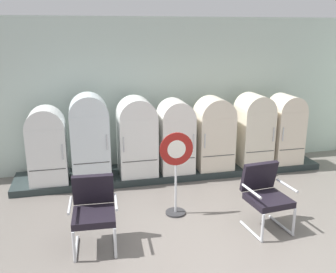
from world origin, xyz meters
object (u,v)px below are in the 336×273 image
at_px(refrigerator_2, 137,134).
at_px(refrigerator_0, 47,144).
at_px(refrigerator_1, 90,135).
at_px(sign_stand, 176,173).
at_px(armchair_right, 265,193).
at_px(refrigerator_6, 285,127).
at_px(refrigerator_3, 176,134).
at_px(refrigerator_4, 214,131).
at_px(refrigerator_5, 254,128).
at_px(armchair_left, 94,208).

bearing_deg(refrigerator_2, refrigerator_0, -178.52).
bearing_deg(refrigerator_1, sign_stand, -51.45).
distance_m(refrigerator_2, armchair_right, 2.74).
relative_size(refrigerator_2, refrigerator_6, 1.05).
relative_size(refrigerator_3, refrigerator_4, 0.99).
relative_size(refrigerator_0, armchair_right, 1.44).
bearing_deg(refrigerator_5, refrigerator_0, -179.40).
relative_size(refrigerator_1, refrigerator_6, 1.12).
bearing_deg(sign_stand, armchair_left, -155.09).
xyz_separation_m(refrigerator_4, armchair_left, (-2.45, -2.14, -0.33)).
xyz_separation_m(refrigerator_4, armchair_right, (-0.01, -2.22, -0.33)).
xyz_separation_m(refrigerator_0, refrigerator_3, (2.39, 0.03, 0.02)).
distance_m(armchair_left, armchair_right, 2.44).
height_order(refrigerator_1, sign_stand, refrigerator_1).
distance_m(refrigerator_2, sign_stand, 1.63).
relative_size(armchair_right, sign_stand, 0.71).
distance_m(refrigerator_4, sign_stand, 1.95).
height_order(refrigerator_5, armchair_right, refrigerator_5).
bearing_deg(refrigerator_0, refrigerator_6, 0.28).
height_order(refrigerator_0, refrigerator_4, refrigerator_4).
height_order(refrigerator_3, refrigerator_6, refrigerator_6).
height_order(refrigerator_3, refrigerator_4, refrigerator_4).
relative_size(refrigerator_0, refrigerator_6, 0.98).
xyz_separation_m(refrigerator_2, armchair_right, (1.53, -2.25, -0.36)).
bearing_deg(refrigerator_1, refrigerator_2, 1.17).
relative_size(refrigerator_1, refrigerator_2, 1.07).
xyz_separation_m(refrigerator_1, refrigerator_5, (3.28, 0.02, -0.07)).
xyz_separation_m(refrigerator_5, sign_stand, (-2.04, -1.57, -0.20)).
xyz_separation_m(refrigerator_4, refrigerator_6, (1.58, 0.01, 0.00)).
distance_m(refrigerator_0, refrigerator_2, 1.64).
relative_size(refrigerator_1, refrigerator_3, 1.12).
height_order(armchair_left, sign_stand, sign_stand).
relative_size(refrigerator_1, armchair_left, 1.65).
bearing_deg(refrigerator_1, refrigerator_4, -0.19).
bearing_deg(refrigerator_0, armchair_right, -34.92).
distance_m(refrigerator_4, refrigerator_5, 0.87).
bearing_deg(refrigerator_4, refrigerator_1, 179.81).
bearing_deg(refrigerator_0, armchair_left, -71.26).
xyz_separation_m(refrigerator_3, refrigerator_5, (1.65, 0.02, 0.03)).
bearing_deg(armchair_left, refrigerator_6, 28.05).
height_order(refrigerator_6, sign_stand, refrigerator_6).
relative_size(refrigerator_0, refrigerator_4, 0.97).
relative_size(refrigerator_3, refrigerator_5, 0.97).
bearing_deg(refrigerator_3, refrigerator_4, -0.80).
distance_m(refrigerator_3, refrigerator_5, 1.65).
bearing_deg(refrigerator_6, refrigerator_0, -179.72).
distance_m(refrigerator_2, refrigerator_4, 1.54).
xyz_separation_m(refrigerator_0, armchair_right, (3.16, -2.21, -0.31)).
relative_size(refrigerator_1, refrigerator_4, 1.11).
height_order(refrigerator_6, armchair_right, refrigerator_6).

